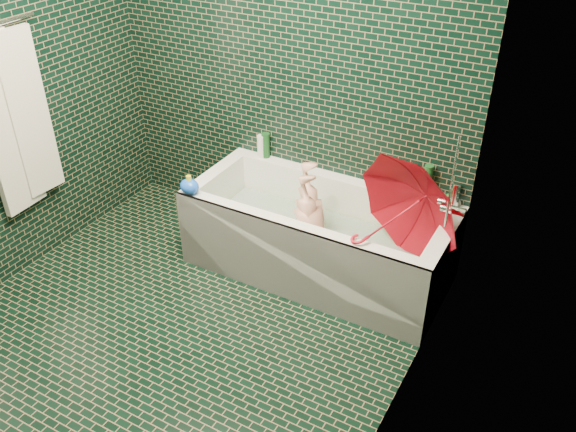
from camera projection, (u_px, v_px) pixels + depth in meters
The scene contains 19 objects.
floor at pixel (171, 340), 3.58m from camera, with size 2.80×2.80×0.00m, color black.
wall_back at pixel (286, 63), 3.93m from camera, with size 2.80×2.80×0.00m, color black.
wall_right at pixel (403, 221), 2.37m from camera, with size 2.80×2.80×0.00m, color black.
bathtub at pixel (317, 245), 4.02m from camera, with size 1.70×0.75×0.55m.
bath_mat at pixel (318, 250), 4.06m from camera, with size 1.35×0.47×0.01m, color #51CF29.
water at pixel (319, 232), 3.98m from camera, with size 1.48×0.53×0.00m, color silver.
towel at pixel (16, 121), 3.70m from camera, with size 0.08×0.44×1.12m.
faucet at pixel (451, 203), 3.39m from camera, with size 0.18×0.19×0.55m.
child at pixel (315, 234), 3.96m from camera, with size 0.34×0.22×0.92m, color #E4A28E.
umbrella at pixel (395, 218), 3.53m from camera, with size 0.69×0.69×0.61m, color red.
soap_bottle_a at pixel (449, 206), 3.79m from camera, with size 0.10×0.10×0.25m, color white.
soap_bottle_b at pixel (442, 203), 3.82m from camera, with size 0.09×0.10×0.21m, color #582079.
soap_bottle_c at pixel (443, 205), 3.80m from camera, with size 0.12×0.12×0.15m, color #14481C.
bottle_right_tall at pixel (427, 183), 3.79m from camera, with size 0.06×0.06×0.24m, color #14481C.
bottle_right_pump at pixel (455, 195), 3.74m from camera, with size 0.05×0.05×0.16m, color silver.
bottle_left_tall at pixel (266, 145), 4.30m from camera, with size 0.06×0.06×0.18m, color #14481C.
bottle_left_short at pixel (261, 146), 4.30m from camera, with size 0.05×0.05×0.17m, color white.
rubber_duck at pixel (429, 195), 3.81m from camera, with size 0.12×0.08×0.10m.
bath_toy at pixel (189, 186), 3.88m from camera, with size 0.14×0.11×0.13m.
Camera 1 is at (1.87, -1.95, 2.55)m, focal length 38.00 mm.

